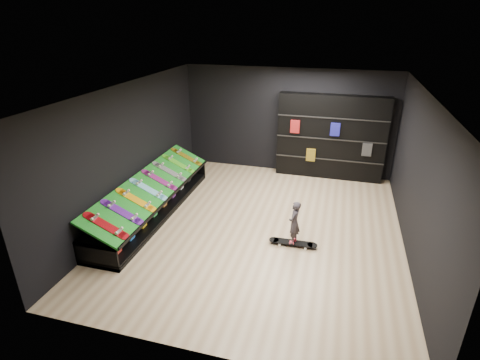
% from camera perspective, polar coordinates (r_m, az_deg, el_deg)
% --- Properties ---
extents(floor, '(6.00, 7.00, 0.01)m').
position_cam_1_polar(floor, '(8.35, 2.97, -7.20)').
color(floor, tan).
rests_on(floor, ground).
extents(ceiling, '(6.00, 7.00, 0.01)m').
position_cam_1_polar(ceiling, '(7.27, 3.48, 13.50)').
color(ceiling, white).
rests_on(ceiling, ground).
extents(wall_back, '(6.00, 0.02, 3.00)m').
position_cam_1_polar(wall_back, '(10.97, 7.19, 8.86)').
color(wall_back, black).
rests_on(wall_back, ground).
extents(wall_front, '(6.00, 0.02, 3.00)m').
position_cam_1_polar(wall_front, '(4.72, -6.22, -12.70)').
color(wall_front, black).
rests_on(wall_front, ground).
extents(wall_left, '(0.02, 7.00, 3.00)m').
position_cam_1_polar(wall_left, '(8.77, -16.36, 4.23)').
color(wall_left, black).
rests_on(wall_left, ground).
extents(wall_right, '(0.02, 7.00, 3.00)m').
position_cam_1_polar(wall_right, '(7.69, 25.58, 0.03)').
color(wall_right, black).
rests_on(wall_right, ground).
extents(display_rack, '(0.90, 4.50, 0.50)m').
position_cam_1_polar(display_rack, '(9.04, -13.00, -3.45)').
color(display_rack, black).
rests_on(display_rack, ground).
extents(turf_ramp, '(0.92, 4.50, 0.46)m').
position_cam_1_polar(turf_ramp, '(8.82, -12.99, -0.83)').
color(turf_ramp, '#106815').
rests_on(turf_ramp, display_rack).
extents(back_shelving, '(2.95, 0.34, 2.36)m').
position_cam_1_polar(back_shelving, '(10.79, 13.66, 6.34)').
color(back_shelving, black).
rests_on(back_shelving, ground).
extents(floor_skateboard, '(0.98, 0.24, 0.09)m').
position_cam_1_polar(floor_skateboard, '(7.78, 8.06, -9.61)').
color(floor_skateboard, black).
rests_on(floor_skateboard, ground).
extents(child, '(0.18, 0.23, 0.55)m').
position_cam_1_polar(child, '(7.61, 8.20, -7.61)').
color(child, black).
rests_on(child, floor_skateboard).
extents(display_board_0, '(0.93, 0.22, 0.50)m').
position_cam_1_polar(display_board_0, '(7.38, -19.71, -6.57)').
color(display_board_0, red).
rests_on(display_board_0, turf_ramp).
extents(display_board_1, '(0.93, 0.22, 0.50)m').
position_cam_1_polar(display_board_1, '(7.76, -17.52, -4.68)').
color(display_board_1, purple).
rests_on(display_board_1, turf_ramp).
extents(display_board_2, '(0.93, 0.22, 0.50)m').
position_cam_1_polar(display_board_2, '(8.17, -15.54, -2.96)').
color(display_board_2, yellow).
rests_on(display_board_2, turf_ramp).
extents(display_board_3, '(0.93, 0.22, 0.50)m').
position_cam_1_polar(display_board_3, '(8.59, -13.76, -1.40)').
color(display_board_3, '#0CB2E5').
rests_on(display_board_3, turf_ramp).
extents(display_board_4, '(0.93, 0.22, 0.50)m').
position_cam_1_polar(display_board_4, '(9.02, -12.15, 0.01)').
color(display_board_4, '#2626BF').
rests_on(display_board_4, turf_ramp).
extents(display_board_5, '(0.93, 0.22, 0.50)m').
position_cam_1_polar(display_board_5, '(9.46, -10.68, 1.29)').
color(display_board_5, black).
rests_on(display_board_5, turf_ramp).
extents(display_board_6, '(0.93, 0.22, 0.50)m').
position_cam_1_polar(display_board_6, '(9.91, -9.35, 2.45)').
color(display_board_6, green).
rests_on(display_board_6, turf_ramp).
extents(display_board_7, '(0.93, 0.22, 0.50)m').
position_cam_1_polar(display_board_7, '(10.38, -8.14, 3.51)').
color(display_board_7, yellow).
rests_on(display_board_7, turf_ramp).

